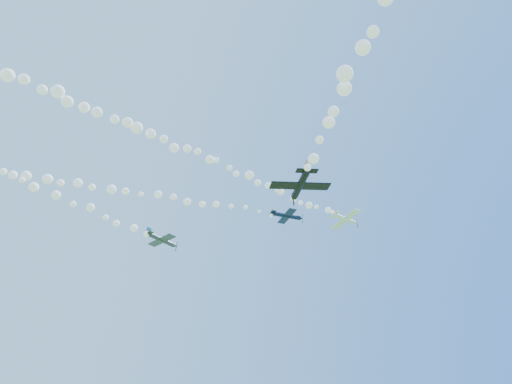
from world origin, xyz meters
name	(u,v)px	position (x,y,z in m)	size (l,w,h in m)	color
plane_white	(345,219)	(27.08, -0.48, 50.26)	(6.98, 7.35, 1.88)	white
smoke_trail_white	(168,142)	(-11.58, -5.78, 49.94)	(73.23, 12.22, 2.95)	white
plane_navy	(287,216)	(13.57, 0.03, 47.13)	(6.77, 7.05, 2.15)	#0D163A
smoke_trail_navy	(38,177)	(-28.81, 8.53, 46.93)	(80.86, 18.19, 2.67)	white
plane_grey	(162,240)	(-6.88, 8.91, 41.09)	(6.66, 7.04, 2.16)	#323A48
plane_black	(300,185)	(4.21, -18.80, 37.69)	(8.30, 7.87, 2.19)	black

